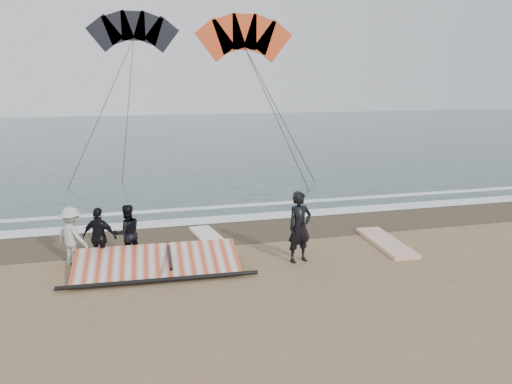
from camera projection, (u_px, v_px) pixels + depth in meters
ground at (281, 285)px, 11.86m from camera, size 120.00×120.00×0.00m
sea at (164, 136)px, 42.95m from camera, size 120.00×54.00×0.02m
wet_sand at (238, 231)px, 16.09m from camera, size 120.00×2.80×0.01m
foam_near at (229, 219)px, 17.41m from camera, size 120.00×0.90×0.01m
foam_far at (220, 207)px, 19.01m from camera, size 120.00×0.45×0.01m
man_main at (300, 227)px, 13.19m from camera, size 0.79×0.62×1.92m
board_white at (386, 242)px, 14.77m from camera, size 0.96×2.81×0.11m
board_cream at (210, 238)px, 15.15m from camera, size 1.01×2.56×0.10m
trio_cluster at (97, 235)px, 13.08m from camera, size 2.41×1.21×1.56m
sail_rig at (155, 263)px, 12.68m from camera, size 4.74×2.05×0.52m
kite_red at (245, 40)px, 28.84m from camera, size 6.20×4.80×11.47m
kite_dark at (133, 34)px, 35.01m from camera, size 7.10×7.47×16.95m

